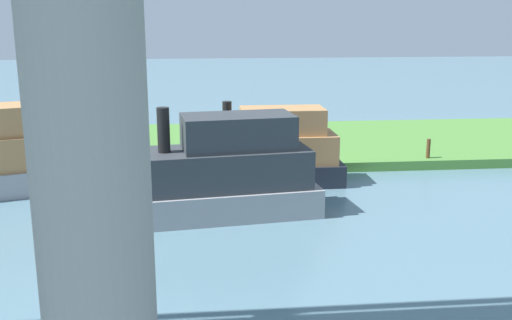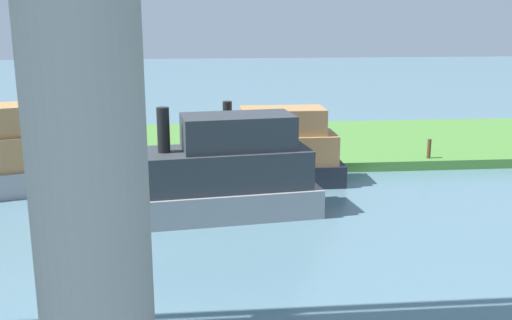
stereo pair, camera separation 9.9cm
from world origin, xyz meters
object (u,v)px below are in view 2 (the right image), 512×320
Objects in this scene: bridge_pylon at (87,149)px; mooring_post at (429,149)px; person_on_bank at (240,144)px; riverboat_paddlewheel at (266,153)px; pontoon_yellow at (217,175)px.

mooring_post is at bearing -127.90° from bridge_pylon.
bridge_pylon is 20.24m from person_on_bank.
riverboat_paddlewheel reaches higher than mooring_post.
riverboat_paddlewheel is at bearing -119.32° from pontoon_yellow.
riverboat_paddlewheel is (8.82, 2.21, 0.46)m from mooring_post.
pontoon_yellow reaches higher than mooring_post.
pontoon_yellow is at bearing -103.75° from bridge_pylon.
bridge_pylon is at bearing 76.25° from pontoon_yellow.
pontoon_yellow is (2.47, 4.40, 0.18)m from riverboat_paddlewheel.
bridge_pylon is 7.73× the size of person_on_bank.
riverboat_paddlewheel is 0.86× the size of pontoon_yellow.
bridge_pylon reaches higher than riverboat_paddlewheel.
bridge_pylon is 10.53× the size of mooring_post.
riverboat_paddlewheel is at bearing 106.70° from person_on_bank.
pontoon_yellow is (-2.82, -11.52, -3.73)m from bridge_pylon.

